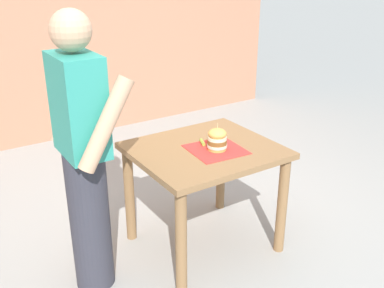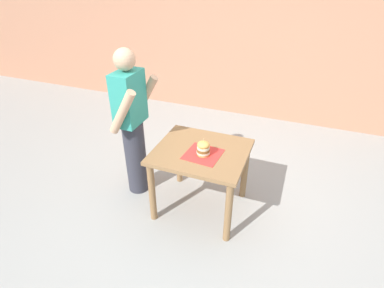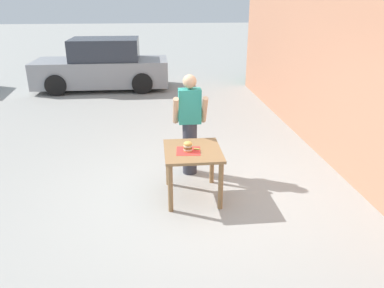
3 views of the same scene
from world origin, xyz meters
name	(u,v)px [view 1 (image 1 of 3)]	position (x,y,z in m)	size (l,w,h in m)	color
ground_plane	(204,243)	(0.00, 0.00, 0.00)	(80.00, 80.00, 0.00)	#9E9E99
patio_table	(204,167)	(0.00, 0.00, 0.62)	(0.82, 0.93, 0.75)	olive
serving_paper	(216,149)	(-0.07, -0.04, 0.76)	(0.34, 0.34, 0.00)	red
sandwich	(217,139)	(-0.07, -0.05, 0.83)	(0.13, 0.13, 0.18)	gold
pickle_spear	(202,142)	(0.06, -0.02, 0.77)	(0.02, 0.02, 0.09)	#8EA83D
diner_across_table	(84,155)	(0.04, 0.81, 0.88)	(0.55, 0.35, 1.69)	#33333D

